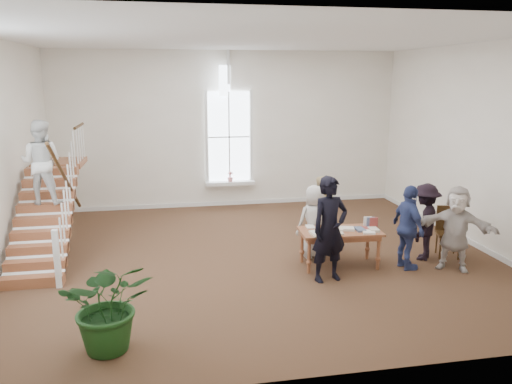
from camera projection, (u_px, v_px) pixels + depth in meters
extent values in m
plane|color=#432F1A|center=(257.00, 256.00, 10.72)|extent=(10.00, 10.00, 0.00)
plane|color=silver|center=(229.00, 130.00, 14.53)|extent=(10.00, 0.00, 10.00)
plane|color=silver|center=(327.00, 207.00, 5.90)|extent=(10.00, 0.00, 10.00)
plane|color=silver|center=(477.00, 146.00, 11.10)|extent=(0.00, 9.00, 9.00)
plane|color=white|center=(257.00, 38.00, 9.71)|extent=(10.00, 10.00, 0.00)
cube|color=white|center=(230.00, 183.00, 14.70)|extent=(1.45, 0.28, 0.10)
plane|color=white|center=(229.00, 137.00, 14.51)|extent=(2.60, 0.00, 2.60)
plane|color=white|center=(228.00, 81.00, 14.15)|extent=(0.60, 0.60, 0.85)
cube|color=white|center=(230.00, 203.00, 14.99)|extent=(10.00, 0.04, 0.12)
imported|color=pink|center=(230.00, 177.00, 14.63)|extent=(0.17, 0.17, 0.30)
cube|color=brown|center=(33.00, 281.00, 9.16)|extent=(1.10, 0.30, 0.20)
cube|color=brown|center=(36.00, 265.00, 9.41)|extent=(1.10, 0.30, 0.20)
cube|color=brown|center=(38.00, 249.00, 9.65)|extent=(1.10, 0.30, 0.20)
cube|color=brown|center=(41.00, 235.00, 9.89)|extent=(1.10, 0.30, 0.20)
cube|color=brown|center=(43.00, 221.00, 10.13)|extent=(1.10, 0.30, 0.20)
cube|color=brown|center=(46.00, 208.00, 10.37)|extent=(1.10, 0.30, 0.20)
cube|color=brown|center=(48.00, 195.00, 10.62)|extent=(1.10, 0.30, 0.20)
cube|color=brown|center=(50.00, 183.00, 10.86)|extent=(1.10, 0.30, 0.20)
cube|color=brown|center=(52.00, 172.00, 11.10)|extent=(1.10, 0.30, 0.20)
cube|color=brown|center=(60.00, 163.00, 11.95)|extent=(1.10, 1.20, 0.12)
cube|color=white|center=(57.00, 259.00, 9.00)|extent=(0.10, 0.10, 1.10)
cylinder|color=#37220F|center=(66.00, 179.00, 10.03)|extent=(0.07, 2.74, 1.86)
imported|color=silver|center=(41.00, 162.00, 10.16)|extent=(0.94, 0.79, 1.72)
cube|color=brown|center=(340.00, 231.00, 10.01)|extent=(1.65, 0.88, 0.05)
cube|color=brown|center=(340.00, 235.00, 10.03)|extent=(1.52, 0.75, 0.10)
cylinder|color=brown|center=(309.00, 256.00, 9.71)|extent=(0.07, 0.07, 0.71)
cylinder|color=brown|center=(378.00, 253.00, 9.90)|extent=(0.07, 0.07, 0.71)
cylinder|color=brown|center=(302.00, 246.00, 10.29)|extent=(0.07, 0.07, 0.71)
cylinder|color=brown|center=(368.00, 243.00, 10.48)|extent=(0.07, 0.07, 0.71)
cube|color=silver|center=(369.00, 232.00, 9.83)|extent=(0.29, 0.29, 0.03)
cube|color=beige|center=(374.00, 230.00, 9.96)|extent=(0.20, 0.28, 0.05)
cube|color=tan|center=(317.00, 235.00, 9.68)|extent=(0.24, 0.31, 0.03)
cube|color=silver|center=(348.00, 229.00, 10.01)|extent=(0.27, 0.26, 0.05)
cube|color=#4C5972|center=(329.00, 232.00, 9.83)|extent=(0.25, 0.28, 0.05)
cube|color=maroon|center=(363.00, 228.00, 10.07)|extent=(0.28, 0.26, 0.04)
cube|color=white|center=(332.00, 230.00, 9.92)|extent=(0.26, 0.25, 0.05)
cube|color=#BFB299|center=(339.00, 233.00, 9.79)|extent=(0.20, 0.23, 0.02)
cube|color=silver|center=(317.00, 232.00, 9.82)|extent=(0.28, 0.30, 0.03)
cube|color=beige|center=(345.00, 228.00, 10.09)|extent=(0.31, 0.35, 0.02)
cube|color=tan|center=(364.00, 230.00, 9.95)|extent=(0.22, 0.23, 0.03)
cube|color=silver|center=(310.00, 227.00, 10.20)|extent=(0.18, 0.25, 0.03)
cube|color=#4C5972|center=(360.00, 229.00, 9.99)|extent=(0.17, 0.30, 0.04)
imported|color=black|center=(330.00, 229.00, 9.25)|extent=(0.82, 0.64, 2.00)
imported|color=#BDB7AF|center=(315.00, 222.00, 10.51)|extent=(0.82, 0.58, 1.56)
imported|color=#DDC28A|center=(321.00, 213.00, 11.03)|extent=(1.01, 0.94, 1.66)
imported|color=navy|center=(408.00, 228.00, 9.85)|extent=(0.50, 1.03, 1.70)
imported|color=black|center=(425.00, 222.00, 10.40)|extent=(1.13, 1.19, 1.62)
imported|color=beige|center=(456.00, 228.00, 9.82)|extent=(1.57, 1.33, 1.70)
imported|color=#133611|center=(109.00, 304.00, 6.91)|extent=(1.27, 1.11, 1.37)
cube|color=#37220F|center=(448.00, 234.00, 10.59)|extent=(0.59, 0.59, 0.06)
cube|color=#37220F|center=(447.00, 218.00, 10.73)|extent=(0.45, 0.19, 0.55)
cylinder|color=#37220F|center=(440.00, 248.00, 10.49)|extent=(0.04, 0.04, 0.49)
cylinder|color=#37220F|center=(459.00, 249.00, 10.44)|extent=(0.04, 0.04, 0.49)
cylinder|color=#37220F|center=(436.00, 242.00, 10.86)|extent=(0.04, 0.04, 0.49)
cylinder|color=#37220F|center=(454.00, 243.00, 10.81)|extent=(0.04, 0.04, 0.49)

